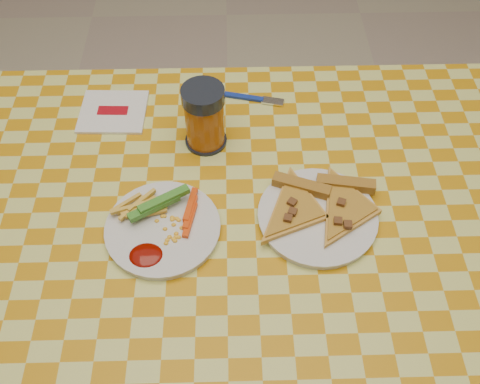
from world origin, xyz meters
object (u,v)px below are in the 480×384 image
plate_right (317,217)px  drink_glass (204,117)px  plate_left (163,229)px  table (227,246)px

plate_right → drink_glass: drink_glass is taller
plate_left → plate_right: same height
table → drink_glass: (-0.04, 0.21, 0.14)m
plate_left → drink_glass: bearing=71.4°
table → plate_right: plate_right is taller
plate_left → drink_glass: drink_glass is taller
plate_right → plate_left: bearing=-175.9°
drink_glass → table: bearing=-79.0°
plate_right → drink_glass: bearing=135.9°
plate_left → plate_right: 0.28m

